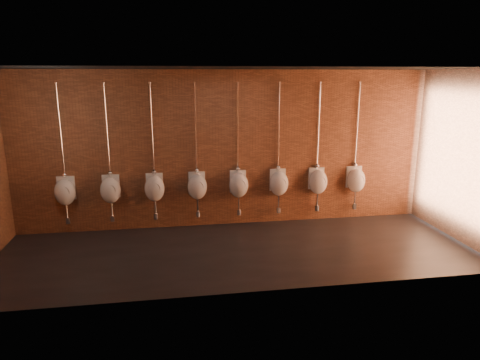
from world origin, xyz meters
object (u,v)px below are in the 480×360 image
object	(u,v)px
urinal_4	(239,184)
urinal_6	(318,181)
urinal_2	(155,188)
urinal_5	(279,183)
urinal_3	(197,186)
urinal_7	(356,180)
urinal_1	(110,189)
urinal_0	(65,191)

from	to	relation	value
urinal_4	urinal_6	size ratio (longest dim) A/B	1.00
urinal_2	urinal_6	size ratio (longest dim) A/B	1.00
urinal_5	urinal_4	bearing A→B (deg)	180.00
urinal_2	urinal_3	size ratio (longest dim) A/B	1.00
urinal_2	urinal_6	distance (m)	3.42
urinal_6	urinal_7	bearing A→B (deg)	0.00
urinal_5	urinal_7	distance (m)	1.71
urinal_2	urinal_4	bearing A→B (deg)	0.00
urinal_2	urinal_5	xyz separation A→B (m)	(2.56, 0.00, 0.00)
urinal_1	urinal_3	bearing A→B (deg)	0.00
urinal_0	urinal_1	size ratio (longest dim) A/B	1.00
urinal_4	urinal_7	distance (m)	2.56
urinal_3	urinal_7	distance (m)	3.42
urinal_6	urinal_7	distance (m)	0.85
urinal_6	urinal_7	size ratio (longest dim) A/B	1.00
urinal_1	urinal_7	xyz separation A→B (m)	(5.13, 0.00, 0.00)
urinal_7	urinal_6	bearing A→B (deg)	180.00
urinal_0	urinal_5	distance (m)	4.27
urinal_1	urinal_2	xyz separation A→B (m)	(0.85, 0.00, 0.00)
urinal_2	urinal_4	world-z (taller)	same
urinal_2	urinal_4	distance (m)	1.71
urinal_0	urinal_3	world-z (taller)	same
urinal_3	urinal_5	world-z (taller)	same
urinal_1	urinal_7	world-z (taller)	same
urinal_7	urinal_1	bearing A→B (deg)	180.00
urinal_3	urinal_6	distance (m)	2.56
urinal_6	urinal_7	xyz separation A→B (m)	(0.85, 0.00, 0.00)
urinal_4	urinal_7	size ratio (longest dim) A/B	1.00
urinal_2	urinal_1	bearing A→B (deg)	180.00
urinal_4	urinal_7	world-z (taller)	same
urinal_4	urinal_7	bearing A→B (deg)	0.00
urinal_2	urinal_4	size ratio (longest dim) A/B	1.00
urinal_5	urinal_6	bearing A→B (deg)	0.00
urinal_3	urinal_5	size ratio (longest dim) A/B	1.00
urinal_4	urinal_6	distance (m)	1.71
urinal_1	urinal_3	xyz separation A→B (m)	(1.71, 0.00, 0.00)
urinal_0	urinal_7	world-z (taller)	same
urinal_5	urinal_7	size ratio (longest dim) A/B	1.00
urinal_7	urinal_2	bearing A→B (deg)	180.00
urinal_2	urinal_6	bearing A→B (deg)	0.00
urinal_6	urinal_4	bearing A→B (deg)	180.00
urinal_2	urinal_0	bearing A→B (deg)	180.00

